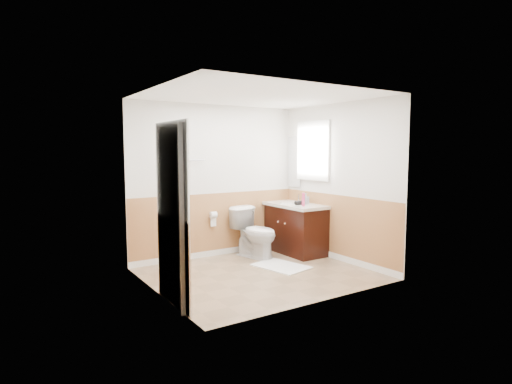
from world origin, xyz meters
TOP-DOWN VIEW (x-y plane):
  - floor at (0.00, 0.00)m, footprint 3.00×3.00m
  - ceiling at (0.00, 0.00)m, footprint 3.00×3.00m
  - wall_back at (0.00, 1.30)m, footprint 3.00×0.00m
  - wall_front at (0.00, -1.30)m, footprint 3.00×0.00m
  - wall_left at (-1.50, 0.00)m, footprint 0.00×3.00m
  - wall_right at (1.50, 0.00)m, footprint 0.00×3.00m
  - wainscot_back at (0.00, 1.29)m, footprint 3.00×0.00m
  - wainscot_front at (0.00, -1.29)m, footprint 3.00×0.00m
  - wainscot_left at (-1.49, 0.00)m, footprint 0.00×2.60m
  - wainscot_right at (1.49, 0.00)m, footprint 0.00×2.60m
  - toilet at (0.47, 0.84)m, footprint 0.63×0.89m
  - bath_mat at (0.47, 0.12)m, footprint 0.72×0.90m
  - vanity_cabinet at (1.21, 0.71)m, footprint 0.55×1.10m
  - vanity_knob_left at (0.91, 0.61)m, footprint 0.03×0.03m
  - vanity_knob_right at (0.91, 0.81)m, footprint 0.03×0.03m
  - countertop at (1.20, 0.71)m, footprint 0.60×1.15m
  - sink_basin at (1.21, 0.86)m, footprint 0.36×0.36m
  - faucet at (1.39, 0.86)m, footprint 0.02×0.02m
  - lotion_bottle at (1.11, 0.39)m, footprint 0.05×0.05m
  - soap_dispenser at (1.33, 0.59)m, footprint 0.09×0.09m
  - hair_dryer_body at (1.16, 0.57)m, footprint 0.14×0.07m
  - hair_dryer_handle at (1.13, 0.61)m, footprint 0.03×0.03m
  - mirror_panel at (1.48, 1.10)m, footprint 0.02×0.35m
  - window_frame at (1.47, 0.59)m, footprint 0.04×0.80m
  - window_glass at (1.49, 0.59)m, footprint 0.01×0.70m
  - door at (-1.40, -0.45)m, footprint 0.29×0.78m
  - door_frame at (-1.48, -0.45)m, footprint 0.02×0.92m
  - door_knob at (-1.34, -0.12)m, footprint 0.06×0.06m
  - towel_bar at (-0.55, 1.25)m, footprint 0.62×0.02m
  - tp_holder_bar at (-0.10, 1.23)m, footprint 0.14×0.02m
  - tp_roll at (-0.10, 1.23)m, footprint 0.10×0.11m
  - tp_sheet at (-0.10, 1.23)m, footprint 0.10×0.01m

SIDE VIEW (x-z plane):
  - floor at x=0.00m, z-range 0.00..0.00m
  - bath_mat at x=0.47m, z-range 0.00..0.02m
  - vanity_cabinet at x=1.21m, z-range 0.00..0.80m
  - toilet at x=0.47m, z-range 0.00..0.82m
  - wainscot_back at x=0.00m, z-range -1.00..2.00m
  - wainscot_front at x=0.00m, z-range -1.00..2.00m
  - wainscot_left at x=-1.49m, z-range -0.80..1.80m
  - wainscot_right at x=1.49m, z-range -0.80..1.80m
  - vanity_knob_left at x=0.91m, z-range 0.53..0.57m
  - vanity_knob_right at x=0.91m, z-range 0.53..0.57m
  - tp_sheet at x=-0.10m, z-range 0.51..0.67m
  - tp_holder_bar at x=-0.10m, z-range 0.69..0.71m
  - tp_roll at x=-0.10m, z-range 0.64..0.76m
  - countertop at x=1.20m, z-range 0.80..0.85m
  - hair_dryer_handle at x=1.13m, z-range 0.82..0.89m
  - sink_basin at x=1.21m, z-range 0.85..0.87m
  - hair_dryer_body at x=1.16m, z-range 0.85..0.92m
  - faucet at x=1.39m, z-range 0.85..0.99m
  - soap_dispenser at x=1.33m, z-range 0.85..1.04m
  - door_knob at x=-1.34m, z-range 0.92..0.98m
  - lotion_bottle at x=1.11m, z-range 0.85..1.07m
  - door at x=-1.40m, z-range 0.00..2.04m
  - door_frame at x=-1.48m, z-range -0.02..2.08m
  - wall_back at x=0.00m, z-range -0.25..2.75m
  - wall_front at x=0.00m, z-range -0.25..2.75m
  - wall_left at x=-1.50m, z-range -0.25..2.75m
  - wall_right at x=1.50m, z-range -0.25..2.75m
  - mirror_panel at x=1.48m, z-range 1.10..2.00m
  - towel_bar at x=-0.55m, z-range 1.59..1.61m
  - window_frame at x=1.47m, z-range 1.25..2.25m
  - window_glass at x=1.49m, z-range 1.30..2.20m
  - ceiling at x=0.00m, z-range 2.50..2.50m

